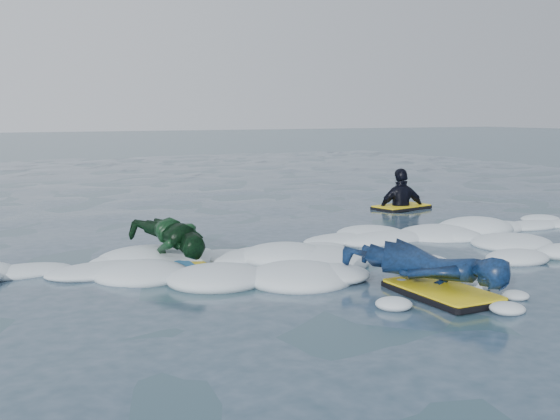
{
  "coord_description": "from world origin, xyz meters",
  "views": [
    {
      "loc": [
        -3.73,
        -6.29,
        1.78
      ],
      "look_at": [
        0.39,
        1.6,
        0.54
      ],
      "focal_mm": 45.0,
      "sensor_mm": 36.0,
      "label": 1
    }
  ],
  "objects": [
    {
      "name": "ground",
      "position": [
        0.0,
        0.0,
        0.0
      ],
      "size": [
        120.0,
        120.0,
        0.0
      ],
      "primitive_type": "plane",
      "color": "#1C3A44",
      "rests_on": "ground"
    },
    {
      "name": "waiting_rider_unit",
      "position": [
        4.18,
        4.03,
        -0.04
      ],
      "size": [
        1.16,
        0.78,
        1.61
      ],
      "rotation": [
        0.0,
        0.0,
        0.18
      ],
      "color": "black",
      "rests_on": "ground"
    },
    {
      "name": "prone_child_unit",
      "position": [
        -1.07,
        1.49,
        0.28
      ],
      "size": [
        0.78,
        1.42,
        0.54
      ],
      "rotation": [
        0.0,
        0.0,
        1.5
      ],
      "color": "black",
      "rests_on": "ground"
    },
    {
      "name": "prone_woman_unit",
      "position": [
        0.73,
        -0.92,
        0.24
      ],
      "size": [
        1.18,
        1.89,
        0.47
      ],
      "rotation": [
        0.0,
        0.0,
        1.56
      ],
      "color": "black",
      "rests_on": "ground"
    },
    {
      "name": "foam_band",
      "position": [
        0.0,
        1.03,
        0.0
      ],
      "size": [
        12.0,
        3.1,
        0.3
      ],
      "primitive_type": null,
      "color": "silver",
      "rests_on": "ground"
    }
  ]
}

